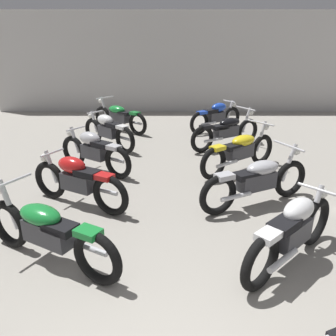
{
  "coord_description": "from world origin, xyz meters",
  "views": [
    {
      "loc": [
        -0.01,
        -0.94,
        2.59
      ],
      "look_at": [
        0.0,
        4.39,
        0.55
      ],
      "focal_mm": 35.76,
      "sensor_mm": 36.0,
      "label": 1
    }
  ],
  "objects_px": {
    "motorcycle_left_row_3": "(94,151)",
    "motorcycle_left_row_1": "(47,231)",
    "motorcycle_left_row_4": "(108,130)",
    "motorcycle_right_row_5": "(216,116)",
    "motorcycle_left_row_2": "(77,180)",
    "motorcycle_right_row_4": "(226,131)",
    "motorcycle_right_row_2": "(257,180)",
    "motorcycle_right_row_1": "(292,231)",
    "motorcycle_right_row_3": "(239,151)",
    "motorcycle_left_row_5": "(119,116)"
  },
  "relations": [
    {
      "from": "motorcycle_left_row_4",
      "to": "motorcycle_right_row_2",
      "type": "xyz_separation_m",
      "value": [
        2.99,
        -3.19,
        -0.01
      ]
    },
    {
      "from": "motorcycle_left_row_5",
      "to": "motorcycle_right_row_3",
      "type": "xyz_separation_m",
      "value": [
        2.96,
        -3.32,
        0.0
      ]
    },
    {
      "from": "motorcycle_left_row_3",
      "to": "motorcycle_right_row_3",
      "type": "distance_m",
      "value": 3.02
    },
    {
      "from": "motorcycle_left_row_4",
      "to": "motorcycle_right_row_2",
      "type": "height_order",
      "value": "motorcycle_right_row_2"
    },
    {
      "from": "motorcycle_left_row_5",
      "to": "motorcycle_right_row_2",
      "type": "bearing_deg",
      "value": -58.97
    },
    {
      "from": "motorcycle_left_row_1",
      "to": "motorcycle_left_row_3",
      "type": "bearing_deg",
      "value": 91.51
    },
    {
      "from": "motorcycle_right_row_2",
      "to": "motorcycle_right_row_5",
      "type": "bearing_deg",
      "value": 90.17
    },
    {
      "from": "motorcycle_left_row_3",
      "to": "motorcycle_right_row_5",
      "type": "height_order",
      "value": "same"
    },
    {
      "from": "motorcycle_right_row_1",
      "to": "motorcycle_right_row_4",
      "type": "bearing_deg",
      "value": 90.07
    },
    {
      "from": "motorcycle_right_row_2",
      "to": "motorcycle_left_row_5",
      "type": "bearing_deg",
      "value": 121.03
    },
    {
      "from": "motorcycle_left_row_3",
      "to": "motorcycle_right_row_2",
      "type": "bearing_deg",
      "value": -26.98
    },
    {
      "from": "motorcycle_left_row_1",
      "to": "motorcycle_right_row_3",
      "type": "bearing_deg",
      "value": 46.78
    },
    {
      "from": "motorcycle_right_row_2",
      "to": "motorcycle_right_row_3",
      "type": "relative_size",
      "value": 1.12
    },
    {
      "from": "motorcycle_left_row_1",
      "to": "motorcycle_left_row_2",
      "type": "height_order",
      "value": "motorcycle_left_row_1"
    },
    {
      "from": "motorcycle_left_row_3",
      "to": "motorcycle_right_row_5",
      "type": "relative_size",
      "value": 1.0
    },
    {
      "from": "motorcycle_right_row_4",
      "to": "motorcycle_right_row_1",
      "type": "bearing_deg",
      "value": -89.93
    },
    {
      "from": "motorcycle_left_row_5",
      "to": "motorcycle_right_row_4",
      "type": "xyz_separation_m",
      "value": [
        2.95,
        -1.68,
        0.0
      ]
    },
    {
      "from": "motorcycle_left_row_3",
      "to": "motorcycle_left_row_4",
      "type": "height_order",
      "value": "same"
    },
    {
      "from": "motorcycle_left_row_4",
      "to": "motorcycle_right_row_3",
      "type": "height_order",
      "value": "motorcycle_right_row_3"
    },
    {
      "from": "motorcycle_left_row_2",
      "to": "motorcycle_right_row_3",
      "type": "height_order",
      "value": "motorcycle_right_row_3"
    },
    {
      "from": "motorcycle_right_row_1",
      "to": "motorcycle_right_row_5",
      "type": "bearing_deg",
      "value": 90.34
    },
    {
      "from": "motorcycle_right_row_5",
      "to": "motorcycle_right_row_1",
      "type": "bearing_deg",
      "value": -89.66
    },
    {
      "from": "motorcycle_left_row_2",
      "to": "motorcycle_right_row_5",
      "type": "xyz_separation_m",
      "value": [
        2.93,
        4.91,
        0.0
      ]
    },
    {
      "from": "motorcycle_left_row_1",
      "to": "motorcycle_left_row_2",
      "type": "distance_m",
      "value": 1.53
    },
    {
      "from": "motorcycle_left_row_2",
      "to": "motorcycle_right_row_3",
      "type": "relative_size",
      "value": 1.0
    },
    {
      "from": "motorcycle_left_row_1",
      "to": "motorcycle_right_row_1",
      "type": "relative_size",
      "value": 1.28
    },
    {
      "from": "motorcycle_left_row_1",
      "to": "motorcycle_right_row_2",
      "type": "bearing_deg",
      "value": 28.33
    },
    {
      "from": "motorcycle_right_row_3",
      "to": "motorcycle_left_row_1",
      "type": "bearing_deg",
      "value": -133.22
    },
    {
      "from": "motorcycle_left_row_5",
      "to": "motorcycle_right_row_5",
      "type": "relative_size",
      "value": 1.05
    },
    {
      "from": "motorcycle_left_row_4",
      "to": "motorcycle_right_row_5",
      "type": "relative_size",
      "value": 0.9
    },
    {
      "from": "motorcycle_left_row_3",
      "to": "motorcycle_right_row_1",
      "type": "relative_size",
      "value": 1.1
    },
    {
      "from": "motorcycle_left_row_3",
      "to": "motorcycle_left_row_1",
      "type": "bearing_deg",
      "value": -88.49
    },
    {
      "from": "motorcycle_right_row_4",
      "to": "motorcycle_right_row_5",
      "type": "height_order",
      "value": "motorcycle_right_row_4"
    },
    {
      "from": "motorcycle_left_row_3",
      "to": "motorcycle_right_row_2",
      "type": "distance_m",
      "value": 3.36
    },
    {
      "from": "motorcycle_right_row_1",
      "to": "motorcycle_right_row_3",
      "type": "xyz_separation_m",
      "value": [
        0.0,
        3.14,
        -0.01
      ]
    },
    {
      "from": "motorcycle_right_row_4",
      "to": "motorcycle_right_row_3",
      "type": "bearing_deg",
      "value": -89.73
    },
    {
      "from": "motorcycle_left_row_2",
      "to": "motorcycle_left_row_4",
      "type": "bearing_deg",
      "value": 90.81
    },
    {
      "from": "motorcycle_right_row_1",
      "to": "motorcycle_right_row_3",
      "type": "bearing_deg",
      "value": 89.96
    },
    {
      "from": "motorcycle_left_row_3",
      "to": "motorcycle_left_row_5",
      "type": "height_order",
      "value": "motorcycle_left_row_5"
    },
    {
      "from": "motorcycle_left_row_1",
      "to": "motorcycle_right_row_4",
      "type": "relative_size",
      "value": 1.02
    },
    {
      "from": "motorcycle_left_row_3",
      "to": "motorcycle_right_row_1",
      "type": "distance_m",
      "value": 4.33
    },
    {
      "from": "motorcycle_left_row_2",
      "to": "motorcycle_left_row_3",
      "type": "height_order",
      "value": "same"
    },
    {
      "from": "motorcycle_left_row_1",
      "to": "motorcycle_right_row_2",
      "type": "height_order",
      "value": "same"
    },
    {
      "from": "motorcycle_right_row_1",
      "to": "motorcycle_right_row_3",
      "type": "height_order",
      "value": "motorcycle_right_row_3"
    },
    {
      "from": "motorcycle_left_row_1",
      "to": "motorcycle_left_row_4",
      "type": "xyz_separation_m",
      "value": [
        -0.07,
        4.76,
        0.01
      ]
    },
    {
      "from": "motorcycle_left_row_2",
      "to": "motorcycle_right_row_4",
      "type": "distance_m",
      "value": 4.38
    },
    {
      "from": "motorcycle_left_row_4",
      "to": "motorcycle_right_row_5",
      "type": "distance_m",
      "value": 3.42
    },
    {
      "from": "motorcycle_left_row_4",
      "to": "motorcycle_left_row_5",
      "type": "bearing_deg",
      "value": 88.16
    },
    {
      "from": "motorcycle_right_row_3",
      "to": "motorcycle_right_row_4",
      "type": "relative_size",
      "value": 0.94
    },
    {
      "from": "motorcycle_left_row_3",
      "to": "motorcycle_right_row_2",
      "type": "height_order",
      "value": "motorcycle_right_row_2"
    }
  ]
}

